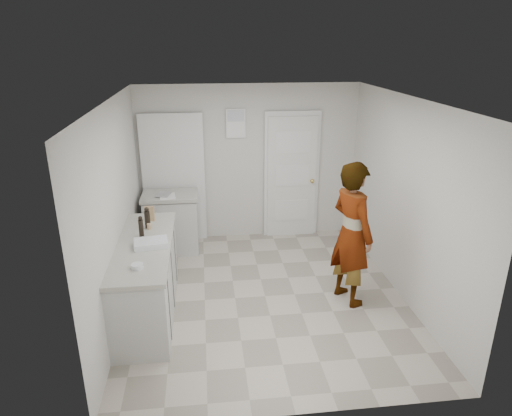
{
  "coord_description": "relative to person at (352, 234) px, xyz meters",
  "views": [
    {
      "loc": [
        -0.72,
        -5.09,
        3.14
      ],
      "look_at": [
        -0.07,
        0.4,
        1.08
      ],
      "focal_mm": 32.0,
      "sensor_mm": 36.0,
      "label": 1
    }
  ],
  "objects": [
    {
      "name": "person",
      "position": [
        0.0,
        0.0,
        0.0
      ],
      "size": [
        0.65,
        0.78,
        1.81
      ],
      "primitive_type": "imported",
      "rotation": [
        0.0,
        0.0,
        1.94
      ],
      "color": "silver",
      "rests_on": "ground"
    },
    {
      "name": "spice_jar",
      "position": [
        -2.45,
        0.4,
        0.05
      ],
      "size": [
        0.05,
        0.05,
        0.07
      ],
      "primitive_type": "cylinder",
      "color": "tan",
      "rests_on": "main_counter"
    },
    {
      "name": "room_shell",
      "position": [
        -1.21,
        2.13,
        0.12
      ],
      "size": [
        4.0,
        4.0,
        4.0
      ],
      "color": "beige",
      "rests_on": "ground"
    },
    {
      "name": "egg_bowl",
      "position": [
        -2.47,
        -0.63,
        0.04
      ],
      "size": [
        0.12,
        0.12,
        0.05
      ],
      "color": "silver",
      "rests_on": "main_counter"
    },
    {
      "name": "papers",
      "position": [
        -2.31,
        1.63,
        0.02
      ],
      "size": [
        0.26,
        0.31,
        0.01
      ],
      "primitive_type": "cube",
      "rotation": [
        0.0,
        0.0,
        0.11
      ],
      "color": "white",
      "rests_on": "side_counter"
    },
    {
      "name": "side_counter",
      "position": [
        -2.28,
        1.73,
        -0.48
      ],
      "size": [
        0.84,
        0.61,
        0.93
      ],
      "color": "silver",
      "rests_on": "ground"
    },
    {
      "name": "ground",
      "position": [
        -1.03,
        0.18,
        -0.91
      ],
      "size": [
        4.0,
        4.0,
        0.0
      ],
      "primitive_type": "plane",
      "color": "gray",
      "rests_on": "ground"
    },
    {
      "name": "oil_cruet_a",
      "position": [
        -2.47,
        0.45,
        0.15
      ],
      "size": [
        0.07,
        0.07,
        0.27
      ],
      "color": "black",
      "rests_on": "main_counter"
    },
    {
      "name": "baking_dish",
      "position": [
        -2.38,
        -0.09,
        0.05
      ],
      "size": [
        0.4,
        0.31,
        0.07
      ],
      "rotation": [
        0.0,
        0.0,
        0.14
      ],
      "color": "silver",
      "rests_on": "main_counter"
    },
    {
      "name": "cake_mix_box",
      "position": [
        -2.47,
        0.68,
        0.11
      ],
      "size": [
        0.12,
        0.07,
        0.19
      ],
      "primitive_type": "cube",
      "rotation": [
        0.0,
        0.0,
        -0.11
      ],
      "color": "#98724C",
      "rests_on": "main_counter"
    },
    {
      "name": "oil_cruet_b",
      "position": [
        -2.52,
        0.18,
        0.14
      ],
      "size": [
        0.06,
        0.06,
        0.26
      ],
      "color": "black",
      "rests_on": "main_counter"
    },
    {
      "name": "main_counter",
      "position": [
        -2.48,
        -0.02,
        -0.48
      ],
      "size": [
        0.64,
        1.96,
        0.93
      ],
      "color": "silver",
      "rests_on": "ground"
    }
  ]
}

